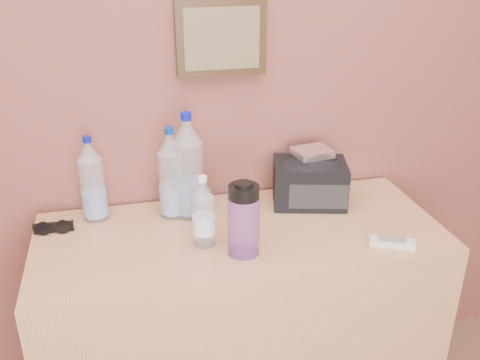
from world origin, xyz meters
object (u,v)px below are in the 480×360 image
Objects in this scene: toiletry_bag at (310,180)px; foil_packet at (312,152)px; pet_small at (204,215)px; dresser at (240,330)px; sunglasses at (54,227)px; pet_large_a at (92,183)px; ac_remote at (392,242)px; nalgene_bottle at (244,219)px; pet_large_c at (188,171)px; pet_large_b at (172,178)px.

foil_packet is (0.01, 0.02, 0.10)m from toiletry_bag.
pet_small reaches higher than foil_packet.
pet_small is (-0.13, -0.06, 0.52)m from dresser.
sunglasses is 0.91m from foil_packet.
pet_large_a is 2.13× the size of ac_remote.
toiletry_bag is at bearing 41.55° from nalgene_bottle.
nalgene_bottle is 0.44m from foil_packet.
pet_small is at bearing -85.84° from pet_large_c.
pet_small is 0.51m from sunglasses.
nalgene_bottle is (0.18, -0.29, -0.02)m from pet_large_b.
pet_large_c is (-0.14, 0.15, 0.58)m from dresser.
nalgene_bottle is (0.44, -0.33, -0.02)m from pet_large_a.
dresser is 0.74m from pet_large_a.
ac_remote is at bearing -30.66° from pet_large_c.
ac_remote is at bearing -8.18° from nalgene_bottle.
foil_packet is at bearing 26.95° from pet_small.
dresser is 10.39× the size of sunglasses.
dresser is 9.52× the size of ac_remote.
sunglasses reaches higher than ac_remote.
pet_large_b is 1.36× the size of pet_small.
pet_large_b is 0.41m from sunglasses.
sunglasses is at bearing -177.79° from pet_large_c.
pet_large_a is 1.26× the size of nalgene_bottle.
pet_large_c is at bearing 113.68° from nalgene_bottle.
dresser is 5.63× the size of nalgene_bottle.
ac_remote is (0.58, -0.35, -0.15)m from pet_large_c.
pet_large_c is (0.06, -0.01, 0.02)m from pet_large_b.
nalgene_bottle is 1.69× the size of ac_remote.
foil_packet is at bearing 135.34° from ac_remote.
pet_large_a is at bearing -169.59° from toiletry_bag.
foil_packet is at bearing 28.40° from dresser.
pet_large_a is 2.32× the size of sunglasses.
pet_small is 0.13m from nalgene_bottle.
ac_remote is (0.90, -0.39, -0.12)m from pet_large_a.
pet_large_c reaches higher than pet_small.
pet_large_b is at bearing 168.89° from pet_large_c.
dresser is 0.61m from pet_large_b.
toiletry_bag is at bearing 26.54° from dresser.
dresser is at bearing -46.17° from pet_large_c.
pet_large_a is at bearing 171.94° from pet_large_b.
toiletry_bag is at bearing 25.60° from pet_small.
ac_remote is at bearing -15.52° from sunglasses.
pet_small is (0.01, -0.21, -0.06)m from pet_large_c.
nalgene_bottle is (0.12, -0.28, -0.05)m from pet_large_c.
pet_large_a is 0.19m from sunglasses.
nalgene_bottle is at bearing -137.63° from foil_packet.
pet_large_c is 0.31m from nalgene_bottle.
sunglasses is (-0.57, 0.26, -0.10)m from nalgene_bottle.
foil_packet reaches higher than sunglasses.
dresser is at bearing 80.84° from nalgene_bottle.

